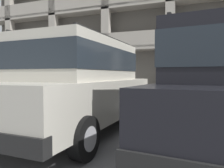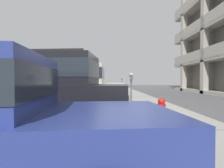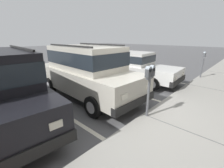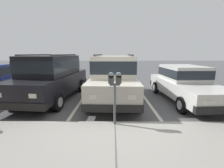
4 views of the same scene
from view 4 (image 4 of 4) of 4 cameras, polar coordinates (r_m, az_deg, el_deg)
ground_plane at (r=4.77m, az=1.05°, el=-14.85°), size 80.00×80.00×0.10m
sidewalk at (r=3.59m, az=1.36°, el=-22.53°), size 40.00×2.20×0.12m
parking_stall_lines at (r=6.20m, az=-12.97°, el=-8.24°), size 11.87×4.80×0.01m
silver_suv at (r=6.70m, az=0.85°, el=3.11°), size 2.13×4.84×2.03m
red_sedan at (r=7.35m, az=25.81°, el=0.59°), size 2.01×4.57×1.54m
dark_hatchback at (r=7.38m, az=-21.81°, el=3.07°), size 2.33×4.94×2.03m
parking_meter_near at (r=4.02m, az=1.07°, el=-0.86°), size 0.35×0.12×1.46m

